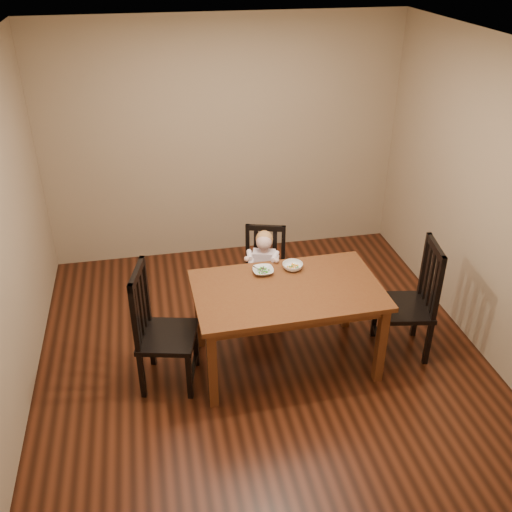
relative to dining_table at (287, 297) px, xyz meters
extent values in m
cube|color=#4A1F0F|center=(-0.19, 0.19, -0.70)|extent=(4.00, 4.00, 0.01)
cube|color=silver|center=(-0.19, 0.19, 2.00)|extent=(4.00, 4.00, 0.01)
cube|color=#9F8465|center=(-0.19, 2.19, 0.65)|extent=(4.00, 0.01, 2.70)
cube|color=#9F8465|center=(-0.19, -1.81, 0.65)|extent=(4.00, 0.01, 2.70)
cube|color=#9F8465|center=(-2.19, 0.19, 0.65)|extent=(0.01, 4.00, 2.70)
cube|color=#9F8465|center=(1.81, 0.19, 0.65)|extent=(0.01, 4.00, 2.70)
cube|color=#552913|center=(0.00, 0.00, 0.07)|extent=(1.60, 0.98, 0.04)
cube|color=#552913|center=(0.00, 0.00, 0.01)|extent=(1.47, 0.85, 0.08)
cube|color=#552913|center=(-0.71, -0.41, -0.32)|extent=(0.08, 0.08, 0.75)
cube|color=#552913|center=(0.72, -0.39, -0.32)|extent=(0.08, 0.08, 0.75)
cube|color=#552913|center=(-0.72, 0.39, -0.32)|extent=(0.08, 0.08, 0.75)
cube|color=#552913|center=(0.71, 0.41, -0.32)|extent=(0.08, 0.08, 0.75)
cube|color=black|center=(-0.05, 0.72, -0.30)|extent=(0.50, 0.49, 0.04)
cube|color=black|center=(0.17, 0.83, -0.51)|extent=(0.05, 0.05, 0.38)
cube|color=black|center=(-0.17, 0.93, -0.51)|extent=(0.05, 0.05, 0.38)
cube|color=black|center=(0.07, 0.51, -0.51)|extent=(0.05, 0.05, 0.38)
cube|color=black|center=(-0.26, 0.62, -0.51)|extent=(0.05, 0.05, 0.38)
cube|color=black|center=(0.17, 0.83, -0.02)|extent=(0.05, 0.05, 0.53)
cube|color=black|center=(-0.17, 0.93, -0.02)|extent=(0.05, 0.05, 0.53)
cube|color=black|center=(0.00, 0.88, 0.22)|extent=(0.38, 0.14, 0.06)
cube|color=black|center=(0.09, 0.86, -0.05)|extent=(0.05, 0.03, 0.45)
cube|color=black|center=(0.00, 0.88, -0.05)|extent=(0.05, 0.03, 0.45)
cube|color=black|center=(-0.09, 0.91, -0.05)|extent=(0.05, 0.03, 0.45)
cube|color=black|center=(-1.03, -0.04, -0.23)|extent=(0.56, 0.57, 0.04)
cube|color=black|center=(-1.17, 0.20, -0.47)|extent=(0.05, 0.05, 0.45)
cube|color=black|center=(-1.27, -0.20, -0.47)|extent=(0.05, 0.05, 0.45)
cube|color=black|center=(-0.79, 0.11, -0.47)|extent=(0.05, 0.05, 0.45)
cube|color=black|center=(-0.89, -0.29, -0.47)|extent=(0.05, 0.05, 0.45)
cube|color=black|center=(-1.17, 0.20, 0.10)|extent=(0.05, 0.05, 0.62)
cube|color=black|center=(-1.27, -0.20, 0.10)|extent=(0.05, 0.05, 0.62)
cube|color=black|center=(-1.22, 0.00, 0.38)|extent=(0.14, 0.45, 0.07)
cube|color=black|center=(-1.19, 0.11, 0.07)|extent=(0.03, 0.05, 0.53)
cube|color=black|center=(-1.22, 0.00, 0.07)|extent=(0.03, 0.05, 0.53)
cube|color=black|center=(-1.25, -0.10, 0.07)|extent=(0.03, 0.05, 0.53)
cube|color=black|center=(1.07, -0.04, -0.23)|extent=(0.53, 0.55, 0.04)
cube|color=black|center=(1.23, -0.27, -0.48)|extent=(0.05, 0.05, 0.44)
cube|color=black|center=(1.30, 0.13, -0.48)|extent=(0.05, 0.05, 0.44)
cube|color=black|center=(0.85, -0.20, -0.48)|extent=(0.05, 0.05, 0.44)
cube|color=black|center=(0.92, 0.20, -0.48)|extent=(0.05, 0.05, 0.44)
cube|color=black|center=(1.23, -0.27, 0.10)|extent=(0.05, 0.05, 0.62)
cube|color=black|center=(1.30, 0.13, 0.10)|extent=(0.05, 0.05, 0.62)
cube|color=black|center=(1.27, -0.07, 0.38)|extent=(0.12, 0.45, 0.07)
cube|color=black|center=(1.25, -0.18, 0.07)|extent=(0.03, 0.05, 0.53)
cube|color=black|center=(1.27, -0.07, 0.07)|extent=(0.03, 0.05, 0.53)
cube|color=black|center=(1.29, 0.04, 0.07)|extent=(0.03, 0.05, 0.53)
imported|color=white|center=(-0.15, 0.28, 0.11)|extent=(0.19, 0.19, 0.04)
imported|color=white|center=(0.12, 0.29, 0.12)|extent=(0.23, 0.23, 0.06)
cube|color=silver|center=(-0.19, 0.25, 0.14)|extent=(0.10, 0.09, 0.05)
cube|color=silver|center=(-0.19, 0.25, 0.13)|extent=(0.04, 0.04, 0.01)
camera|label=1|loc=(-1.05, -3.88, 2.71)|focal=40.00mm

